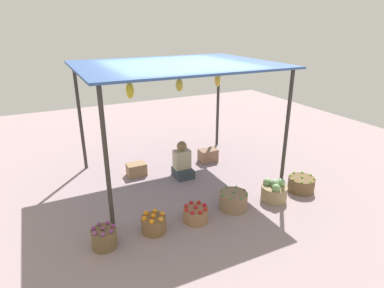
{
  "coord_description": "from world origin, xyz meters",
  "views": [
    {
      "loc": [
        -2.48,
        -5.69,
        3.07
      ],
      "look_at": [
        0.0,
        -0.66,
        0.95
      ],
      "focal_mm": 30.17,
      "sensor_mm": 36.0,
      "label": 1
    }
  ],
  "objects_px": {
    "basket_purple_onions": "(104,238)",
    "basket_red_apples": "(196,214)",
    "basket_green_chilies": "(233,200)",
    "wooden_crate_stacked_rear": "(137,169)",
    "basket_oranges": "(154,224)",
    "basket_limes": "(301,184)",
    "basket_cabbages": "(274,191)",
    "wooden_crate_near_vendor": "(208,155)",
    "vendor_person": "(182,163)"
  },
  "relations": [
    {
      "from": "wooden_crate_near_vendor",
      "to": "wooden_crate_stacked_rear",
      "type": "bearing_deg",
      "value": 179.08
    },
    {
      "from": "vendor_person",
      "to": "basket_oranges",
      "type": "relative_size",
      "value": 2.02
    },
    {
      "from": "basket_cabbages",
      "to": "wooden_crate_stacked_rear",
      "type": "height_order",
      "value": "basket_cabbages"
    },
    {
      "from": "basket_red_apples",
      "to": "wooden_crate_stacked_rear",
      "type": "relative_size",
      "value": 1.05
    },
    {
      "from": "vendor_person",
      "to": "basket_green_chilies",
      "type": "relative_size",
      "value": 1.59
    },
    {
      "from": "basket_oranges",
      "to": "basket_purple_onions",
      "type": "bearing_deg",
      "value": -177.3
    },
    {
      "from": "vendor_person",
      "to": "basket_oranges",
      "type": "height_order",
      "value": "vendor_person"
    },
    {
      "from": "vendor_person",
      "to": "basket_oranges",
      "type": "xyz_separation_m",
      "value": [
        -1.21,
        -1.56,
        -0.16
      ]
    },
    {
      "from": "wooden_crate_stacked_rear",
      "to": "wooden_crate_near_vendor",
      "type": "bearing_deg",
      "value": -0.92
    },
    {
      "from": "basket_cabbages",
      "to": "vendor_person",
      "type": "bearing_deg",
      "value": 124.0
    },
    {
      "from": "basket_cabbages",
      "to": "basket_limes",
      "type": "xyz_separation_m",
      "value": [
        0.7,
        0.04,
        -0.03
      ]
    },
    {
      "from": "basket_oranges",
      "to": "basket_limes",
      "type": "relative_size",
      "value": 0.78
    },
    {
      "from": "basket_red_apples",
      "to": "wooden_crate_stacked_rear",
      "type": "bearing_deg",
      "value": 100.06
    },
    {
      "from": "basket_purple_onions",
      "to": "basket_red_apples",
      "type": "height_order",
      "value": "basket_purple_onions"
    },
    {
      "from": "wooden_crate_near_vendor",
      "to": "basket_limes",
      "type": "bearing_deg",
      "value": -65.46
    },
    {
      "from": "basket_green_chilies",
      "to": "basket_cabbages",
      "type": "xyz_separation_m",
      "value": [
        0.83,
        -0.09,
        0.02
      ]
    },
    {
      "from": "basket_purple_onions",
      "to": "basket_cabbages",
      "type": "height_order",
      "value": "basket_cabbages"
    },
    {
      "from": "basket_green_chilies",
      "to": "basket_cabbages",
      "type": "distance_m",
      "value": 0.83
    },
    {
      "from": "basket_purple_onions",
      "to": "basket_green_chilies",
      "type": "height_order",
      "value": "basket_purple_onions"
    },
    {
      "from": "basket_red_apples",
      "to": "basket_green_chilies",
      "type": "height_order",
      "value": "basket_green_chilies"
    },
    {
      "from": "vendor_person",
      "to": "basket_cabbages",
      "type": "bearing_deg",
      "value": -56.0
    },
    {
      "from": "basket_red_apples",
      "to": "basket_green_chilies",
      "type": "distance_m",
      "value": 0.77
    },
    {
      "from": "vendor_person",
      "to": "basket_green_chilies",
      "type": "bearing_deg",
      "value": -79.97
    },
    {
      "from": "basket_red_apples",
      "to": "wooden_crate_stacked_rear",
      "type": "distance_m",
      "value": 2.1
    },
    {
      "from": "basket_cabbages",
      "to": "wooden_crate_stacked_rear",
      "type": "bearing_deg",
      "value": 132.85
    },
    {
      "from": "basket_purple_onions",
      "to": "basket_oranges",
      "type": "relative_size",
      "value": 0.93
    },
    {
      "from": "basket_green_chilies",
      "to": "wooden_crate_near_vendor",
      "type": "distance_m",
      "value": 2.08
    },
    {
      "from": "basket_cabbages",
      "to": "wooden_crate_near_vendor",
      "type": "bearing_deg",
      "value": 96.34
    },
    {
      "from": "basket_red_apples",
      "to": "basket_cabbages",
      "type": "bearing_deg",
      "value": -1.46
    },
    {
      "from": "basket_red_apples",
      "to": "basket_limes",
      "type": "height_order",
      "value": "basket_limes"
    },
    {
      "from": "basket_green_chilies",
      "to": "basket_limes",
      "type": "height_order",
      "value": "basket_green_chilies"
    },
    {
      "from": "basket_red_apples",
      "to": "basket_cabbages",
      "type": "height_order",
      "value": "basket_cabbages"
    },
    {
      "from": "basket_purple_onions",
      "to": "basket_oranges",
      "type": "distance_m",
      "value": 0.77
    },
    {
      "from": "basket_green_chilies",
      "to": "basket_purple_onions",
      "type": "bearing_deg",
      "value": -178.53
    },
    {
      "from": "basket_green_chilies",
      "to": "basket_cabbages",
      "type": "relative_size",
      "value": 1.05
    },
    {
      "from": "basket_oranges",
      "to": "basket_cabbages",
      "type": "bearing_deg",
      "value": -1.66
    },
    {
      "from": "basket_limes",
      "to": "wooden_crate_stacked_rear",
      "type": "bearing_deg",
      "value": 142.09
    },
    {
      "from": "basket_limes",
      "to": "basket_purple_onions",
      "type": "bearing_deg",
      "value": -179.86
    },
    {
      "from": "wooden_crate_near_vendor",
      "to": "wooden_crate_stacked_rear",
      "type": "distance_m",
      "value": 1.73
    },
    {
      "from": "wooden_crate_near_vendor",
      "to": "basket_red_apples",
      "type": "bearing_deg",
      "value": -123.65
    },
    {
      "from": "basket_purple_onions",
      "to": "wooden_crate_near_vendor",
      "type": "distance_m",
      "value": 3.51
    },
    {
      "from": "wooden_crate_near_vendor",
      "to": "wooden_crate_stacked_rear",
      "type": "relative_size",
      "value": 1.05
    },
    {
      "from": "basket_purple_onions",
      "to": "basket_oranges",
      "type": "bearing_deg",
      "value": 2.7
    },
    {
      "from": "vendor_person",
      "to": "wooden_crate_near_vendor",
      "type": "bearing_deg",
      "value": 27.52
    },
    {
      "from": "basket_cabbages",
      "to": "wooden_crate_stacked_rear",
      "type": "xyz_separation_m",
      "value": [
        -1.96,
        2.11,
        -0.04
      ]
    },
    {
      "from": "basket_green_chilies",
      "to": "wooden_crate_stacked_rear",
      "type": "height_order",
      "value": "basket_green_chilies"
    },
    {
      "from": "basket_limes",
      "to": "wooden_crate_stacked_rear",
      "type": "distance_m",
      "value": 3.37
    },
    {
      "from": "basket_purple_onions",
      "to": "basket_red_apples",
      "type": "bearing_deg",
      "value": 0.39
    },
    {
      "from": "basket_cabbages",
      "to": "basket_oranges",
      "type": "bearing_deg",
      "value": 178.34
    },
    {
      "from": "vendor_person",
      "to": "wooden_crate_stacked_rear",
      "type": "distance_m",
      "value": 1.0
    }
  ]
}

